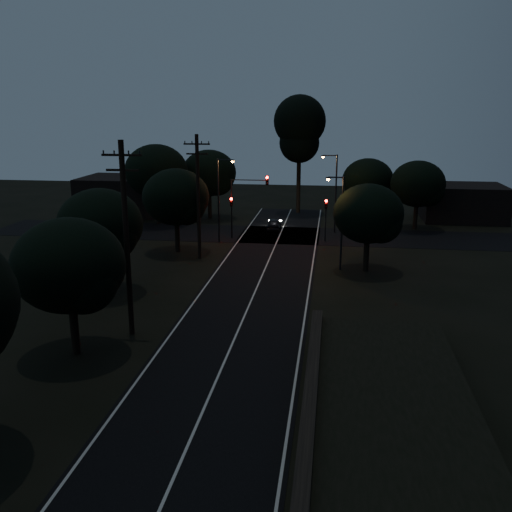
# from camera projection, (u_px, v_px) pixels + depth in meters

# --- Properties ---
(road_surface) EXTENTS (60.00, 70.00, 0.03)m
(road_surface) POSITION_uv_depth(u_px,v_px,m) (268.00, 263.00, 47.55)
(road_surface) COLOR black
(road_surface) RESTS_ON ground
(retaining_wall) EXTENTS (6.93, 26.00, 1.60)m
(retaining_wall) POSITION_uv_depth(u_px,v_px,m) (397.00, 473.00, 19.44)
(retaining_wall) COLOR black
(retaining_wall) RESTS_ON ground
(utility_pole_mid) EXTENTS (2.20, 0.30, 11.00)m
(utility_pole_mid) POSITION_uv_depth(u_px,v_px,m) (126.00, 237.00, 31.43)
(utility_pole_mid) COLOR black
(utility_pole_mid) RESTS_ON ground
(utility_pole_far) EXTENTS (2.20, 0.30, 10.50)m
(utility_pole_far) POSITION_uv_depth(u_px,v_px,m) (198.00, 195.00, 47.78)
(utility_pole_far) COLOR black
(utility_pole_far) RESTS_ON ground
(tree_left_b) EXTENTS (5.75, 5.75, 7.31)m
(tree_left_b) POSITION_uv_depth(u_px,v_px,m) (72.00, 268.00, 28.93)
(tree_left_b) COLOR black
(tree_left_b) RESTS_ON ground
(tree_left_c) EXTENTS (5.82, 5.82, 7.36)m
(tree_left_c) POSITION_uv_depth(u_px,v_px,m) (102.00, 227.00, 38.83)
(tree_left_c) COLOR black
(tree_left_c) RESTS_ON ground
(tree_left_d) EXTENTS (5.88, 5.88, 7.46)m
(tree_left_d) POSITION_uv_depth(u_px,v_px,m) (178.00, 199.00, 50.05)
(tree_left_d) COLOR black
(tree_left_d) RESTS_ON ground
(tree_far_nw) EXTENTS (6.25, 6.25, 7.91)m
(tree_far_nw) POSITION_uv_depth(u_px,v_px,m) (211.00, 174.00, 65.36)
(tree_far_nw) COLOR black
(tree_far_nw) RESTS_ON ground
(tree_far_w) EXTENTS (6.87, 6.87, 8.75)m
(tree_far_w) POSITION_uv_depth(u_px,v_px,m) (158.00, 173.00, 62.02)
(tree_far_w) COLOR black
(tree_far_w) RESTS_ON ground
(tree_far_ne) EXTENTS (5.65, 5.65, 7.15)m
(tree_far_ne) POSITION_uv_depth(u_px,v_px,m) (370.00, 181.00, 63.15)
(tree_far_ne) COLOR black
(tree_far_ne) RESTS_ON ground
(tree_far_e) EXTENTS (5.71, 5.71, 7.24)m
(tree_far_e) POSITION_uv_depth(u_px,v_px,m) (420.00, 185.00, 59.60)
(tree_far_e) COLOR black
(tree_far_e) RESTS_ON ground
(tree_right_a) EXTENTS (5.47, 5.47, 6.95)m
(tree_right_a) POSITION_uv_depth(u_px,v_px,m) (371.00, 215.00, 44.15)
(tree_right_a) COLOR black
(tree_right_a) RESTS_ON ground
(tall_pine) EXTENTS (6.19, 6.19, 14.07)m
(tall_pine) POSITION_uv_depth(u_px,v_px,m) (300.00, 128.00, 67.71)
(tall_pine) COLOR black
(tall_pine) RESTS_ON ground
(building_left) EXTENTS (10.00, 8.00, 4.40)m
(building_left) POSITION_uv_depth(u_px,v_px,m) (125.00, 195.00, 69.61)
(building_left) COLOR black
(building_left) RESTS_ON ground
(building_right) EXTENTS (9.00, 7.00, 4.00)m
(building_right) POSITION_uv_depth(u_px,v_px,m) (463.00, 202.00, 65.39)
(building_right) COLOR black
(building_right) RESTS_ON ground
(signal_left) EXTENTS (0.28, 0.35, 4.10)m
(signal_left) POSITION_uv_depth(u_px,v_px,m) (232.00, 210.00, 55.92)
(signal_left) COLOR black
(signal_left) RESTS_ON ground
(signal_right) EXTENTS (0.28, 0.35, 4.10)m
(signal_right) POSITION_uv_depth(u_px,v_px,m) (326.00, 212.00, 54.72)
(signal_right) COLOR black
(signal_right) RESTS_ON ground
(signal_mast) EXTENTS (3.70, 0.35, 6.25)m
(signal_mast) POSITION_uv_depth(u_px,v_px,m) (249.00, 195.00, 55.32)
(signal_mast) COLOR black
(signal_mast) RESTS_ON ground
(streetlight_a) EXTENTS (1.66, 0.26, 8.00)m
(streetlight_a) POSITION_uv_depth(u_px,v_px,m) (220.00, 195.00, 53.65)
(streetlight_a) COLOR black
(streetlight_a) RESTS_ON ground
(streetlight_b) EXTENTS (1.66, 0.26, 8.00)m
(streetlight_b) POSITION_uv_depth(u_px,v_px,m) (334.00, 188.00, 58.01)
(streetlight_b) COLOR black
(streetlight_b) RESTS_ON ground
(streetlight_c) EXTENTS (1.46, 0.26, 7.50)m
(streetlight_c) POSITION_uv_depth(u_px,v_px,m) (340.00, 216.00, 44.61)
(streetlight_c) COLOR black
(streetlight_c) RESTS_ON ground
(car) EXTENTS (1.61, 3.70, 1.24)m
(car) POSITION_uv_depth(u_px,v_px,m) (274.00, 224.00, 60.25)
(car) COLOR black
(car) RESTS_ON ground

